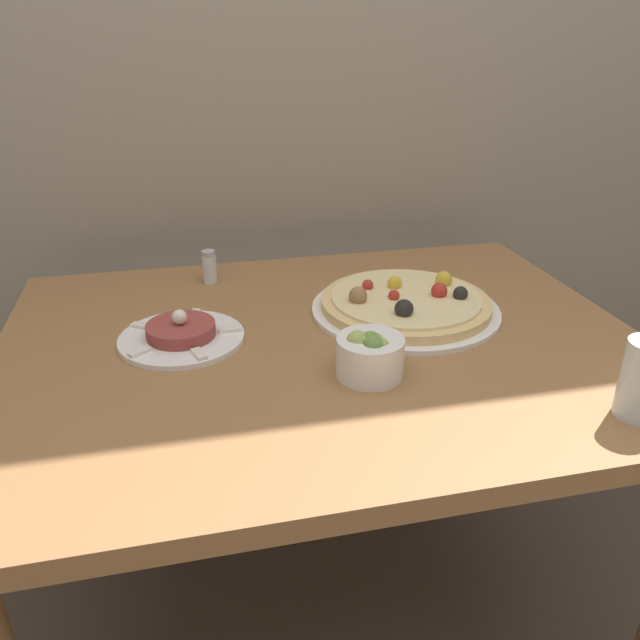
% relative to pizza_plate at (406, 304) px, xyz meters
% --- Properties ---
extents(dining_table, '(1.13, 0.86, 0.73)m').
position_rel_pizza_plate_xyz_m(dining_table, '(-0.18, -0.07, -0.12)').
color(dining_table, olive).
rests_on(dining_table, ground_plane).
extents(pizza_plate, '(0.36, 0.36, 0.06)m').
position_rel_pizza_plate_xyz_m(pizza_plate, '(0.00, 0.00, 0.00)').
color(pizza_plate, white).
rests_on(pizza_plate, dining_table).
extents(tartare_plate, '(0.22, 0.22, 0.06)m').
position_rel_pizza_plate_xyz_m(tartare_plate, '(-0.43, -0.03, -0.00)').
color(tartare_plate, white).
rests_on(tartare_plate, dining_table).
extents(small_bowl, '(0.11, 0.11, 0.08)m').
position_rel_pizza_plate_xyz_m(small_bowl, '(-0.14, -0.22, 0.02)').
color(small_bowl, white).
rests_on(small_bowl, dining_table).
extents(salt_shaker, '(0.03, 0.03, 0.07)m').
position_rel_pizza_plate_xyz_m(salt_shaker, '(-0.36, 0.24, 0.02)').
color(salt_shaker, silver).
rests_on(salt_shaker, dining_table).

